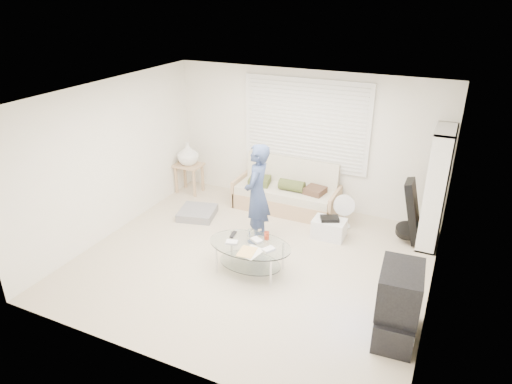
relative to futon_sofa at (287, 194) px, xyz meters
The scene contains 13 objects.
ground 1.90m from the futon_sofa, 84.34° to the right, with size 5.00×5.00×0.00m, color #C3AE97.
room_shell 1.93m from the futon_sofa, 82.41° to the right, with size 5.02×4.52×2.51m.
window_blinds 1.30m from the futon_sofa, 60.76° to the left, with size 2.32×0.08×1.62m.
futon_sofa is the anchor object (origin of this frame).
grey_floor_pillow 1.66m from the futon_sofa, 144.24° to the right, with size 0.61×0.61×0.14m, color slate.
side_table 2.09m from the futon_sofa, behind, with size 0.52×0.42×1.03m.
bookshelf 2.59m from the futon_sofa, ahead, with size 0.30×0.80×1.90m.
guitar_case 2.26m from the futon_sofa, ahead, with size 0.41×0.39×1.04m.
floor_fan 1.17m from the futon_sofa, 11.81° to the right, with size 0.38×0.24×0.61m.
storage_bin 1.23m from the futon_sofa, 33.98° to the right, with size 0.52×0.37×0.37m.
tv_unit 3.53m from the futon_sofa, 47.47° to the right, with size 0.51×0.87×0.91m.
coffee_table 2.13m from the futon_sofa, 82.72° to the right, with size 1.23×0.79×0.57m.
standing_person 1.36m from the futon_sofa, 90.79° to the right, with size 0.60×0.39×1.64m, color navy.
Camera 1 is at (2.50, -5.27, 3.78)m, focal length 32.00 mm.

